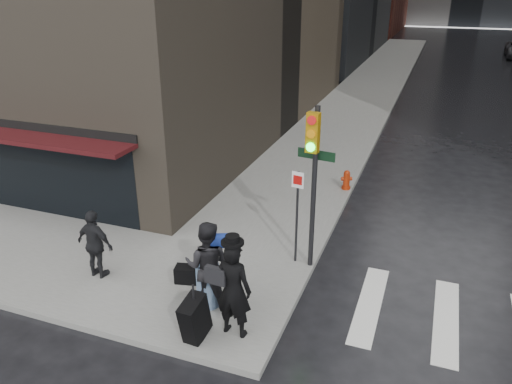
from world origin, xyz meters
TOP-DOWN VIEW (x-y plane):
  - ground at (0.00, 0.00)m, footprint 140.00×140.00m
  - sidewalk_left at (0.00, 27.00)m, footprint 4.00×50.00m
  - storefront at (-7.00, 1.90)m, footprint 8.40×1.11m
  - man_overcoat at (1.01, -1.18)m, footprint 1.21×1.10m
  - man_jeans at (0.25, -0.41)m, footprint 1.44×0.94m
  - man_greycoat at (-2.64, -0.32)m, footprint 1.03×0.51m
  - traffic_light at (1.85, 1.82)m, footprint 0.98×0.51m
  - fire_hydrant at (1.80, 6.94)m, footprint 0.38×0.29m

SIDE VIEW (x-z plane):
  - ground at x=0.00m, z-range 0.00..0.00m
  - sidewalk_left at x=0.00m, z-range 0.00..0.15m
  - fire_hydrant at x=1.80m, z-range 0.11..0.77m
  - man_greycoat at x=-2.64m, z-range 0.15..1.84m
  - man_overcoat at x=1.01m, z-range -0.03..2.19m
  - man_jeans at x=0.25m, z-range 0.15..2.12m
  - storefront at x=-7.00m, z-range 0.41..3.24m
  - traffic_light at x=1.85m, z-range 0.72..4.69m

